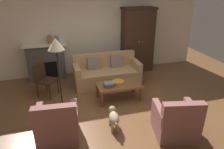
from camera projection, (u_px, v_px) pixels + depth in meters
The scene contains 15 objects.
ground_plane at pixel (116, 109), 5.06m from camera, with size 9.60×9.60×0.00m, color brown.
back_wall at pixel (93, 30), 6.74m from camera, with size 7.20×0.10×2.80m, color silver.
fireplace at pixel (46, 61), 6.46m from camera, with size 1.26×0.48×1.12m.
armoire at pixel (137, 40), 6.94m from camera, with size 1.06×0.57×2.09m.
couch at pixel (106, 73), 6.26m from camera, with size 1.92×0.85×0.86m.
coffee_table at pixel (119, 86), 5.37m from camera, with size 1.10×0.60×0.42m.
fruit_bowl at pixel (118, 82), 5.35m from camera, with size 0.30×0.30×0.08m, color orange.
book_stack at pixel (109, 85), 5.19m from camera, with size 0.26×0.19×0.11m.
mantel_vase_terracotta at pixel (50, 39), 6.22m from camera, with size 0.14×0.14×0.25m, color #A86042.
mantel_vase_jade at pixel (57, 40), 6.28m from camera, with size 0.13×0.13×0.20m, color slate.
armchair_near_left at pixel (58, 125), 3.99m from camera, with size 0.84×0.84×0.88m.
armchair_near_right at pixel (176, 121), 4.09m from camera, with size 0.91×0.91×0.88m.
side_chair_wooden at pixel (44, 77), 5.51m from camera, with size 0.61×0.61×0.90m.
floor_lamp at pixel (56, 49), 4.50m from camera, with size 0.36×0.36×1.72m.
dog at pixel (114, 118), 4.32m from camera, with size 0.24×0.57×0.39m.
Camera 1 is at (-1.27, -4.11, 2.79)m, focal length 33.79 mm.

